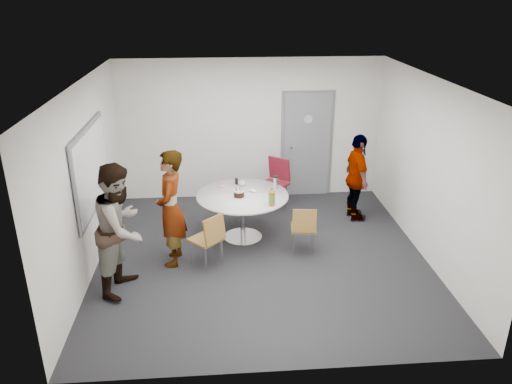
{
  "coord_description": "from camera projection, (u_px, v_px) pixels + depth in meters",
  "views": [
    {
      "loc": [
        -0.63,
        -6.75,
        3.88
      ],
      "look_at": [
        -0.07,
        0.25,
        0.99
      ],
      "focal_mm": 35.0,
      "sensor_mm": 36.0,
      "label": 1
    }
  ],
  "objects": [
    {
      "name": "whiteboard",
      "position": [
        92.0,
        169.0,
        7.2
      ],
      "size": [
        0.04,
        1.9,
        1.25
      ],
      "color": "slate",
      "rests_on": "wall_left"
    },
    {
      "name": "wall_back",
      "position": [
        250.0,
        130.0,
        9.54
      ],
      "size": [
        5.0,
        0.0,
        5.0
      ],
      "primitive_type": "plane",
      "rotation": [
        1.57,
        0.0,
        0.0
      ],
      "color": "silver",
      "rests_on": "floor"
    },
    {
      "name": "ceiling",
      "position": [
        263.0,
        82.0,
        6.72
      ],
      "size": [
        5.0,
        5.0,
        0.0
      ],
      "primitive_type": "plane",
      "rotation": [
        3.14,
        0.0,
        0.0
      ],
      "color": "silver",
      "rests_on": "wall_back"
    },
    {
      "name": "wall_left",
      "position": [
        87.0,
        180.0,
        7.05
      ],
      "size": [
        0.0,
        5.0,
        5.0
      ],
      "primitive_type": "plane",
      "rotation": [
        1.57,
        0.0,
        1.57
      ],
      "color": "silver",
      "rests_on": "floor"
    },
    {
      "name": "table",
      "position": [
        244.0,
        201.0,
        8.08
      ],
      "size": [
        1.49,
        1.49,
        1.07
      ],
      "color": "silver",
      "rests_on": "floor"
    },
    {
      "name": "floor",
      "position": [
        262.0,
        257.0,
        7.75
      ],
      "size": [
        5.0,
        5.0,
        0.0
      ],
      "primitive_type": "plane",
      "color": "#242428",
      "rests_on": "ground"
    },
    {
      "name": "wall_right",
      "position": [
        429.0,
        171.0,
        7.42
      ],
      "size": [
        0.0,
        5.0,
        5.0
      ],
      "primitive_type": "plane",
      "rotation": [
        1.57,
        0.0,
        -1.57
      ],
      "color": "silver",
      "rests_on": "floor"
    },
    {
      "name": "person_left",
      "position": [
        121.0,
        228.0,
        6.63
      ],
      "size": [
        0.89,
        1.03,
        1.82
      ],
      "primitive_type": "imported",
      "rotation": [
        0.0,
        0.0,
        1.32
      ],
      "color": "white",
      "rests_on": "floor"
    },
    {
      "name": "wall_front",
      "position": [
        286.0,
        263.0,
        4.93
      ],
      "size": [
        5.0,
        0.0,
        5.0
      ],
      "primitive_type": "plane",
      "rotation": [
        -1.57,
        0.0,
        0.0
      ],
      "color": "silver",
      "rests_on": "floor"
    },
    {
      "name": "person_right",
      "position": [
        357.0,
        178.0,
        8.73
      ],
      "size": [
        0.44,
        0.94,
        1.57
      ],
      "primitive_type": "imported",
      "rotation": [
        0.0,
        0.0,
        1.63
      ],
      "color": "black",
      "rests_on": "floor"
    },
    {
      "name": "chair_far",
      "position": [
        276.0,
        178.0,
        9.23
      ],
      "size": [
        0.67,
        0.68,
        0.97
      ],
      "rotation": [
        0.0,
        0.0,
        2.46
      ],
      "color": "maroon",
      "rests_on": "floor"
    },
    {
      "name": "door",
      "position": [
        307.0,
        145.0,
        9.72
      ],
      "size": [
        1.02,
        0.17,
        2.12
      ],
      "color": "slate",
      "rests_on": "wall_back"
    },
    {
      "name": "chair_near_left",
      "position": [
        209.0,
        236.0,
        7.27
      ],
      "size": [
        0.59,
        0.59,
        0.85
      ],
      "rotation": [
        0.0,
        0.0,
        0.78
      ],
      "color": "brown",
      "rests_on": "floor"
    },
    {
      "name": "chair_near_right",
      "position": [
        304.0,
        226.0,
        7.66
      ],
      "size": [
        0.42,
        0.45,
        0.79
      ],
      "rotation": [
        0.0,
        0.0,
        -0.12
      ],
      "color": "brown",
      "rests_on": "floor"
    },
    {
      "name": "person_main",
      "position": [
        171.0,
        209.0,
        7.28
      ],
      "size": [
        0.46,
        0.67,
        1.77
      ],
      "primitive_type": "imported",
      "rotation": [
        0.0,
        0.0,
        -1.63
      ],
      "color": "#A5C6EA",
      "rests_on": "floor"
    }
  ]
}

